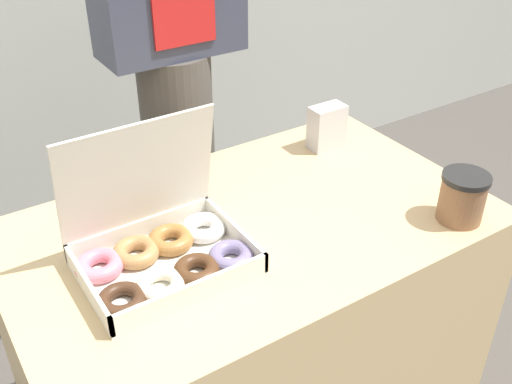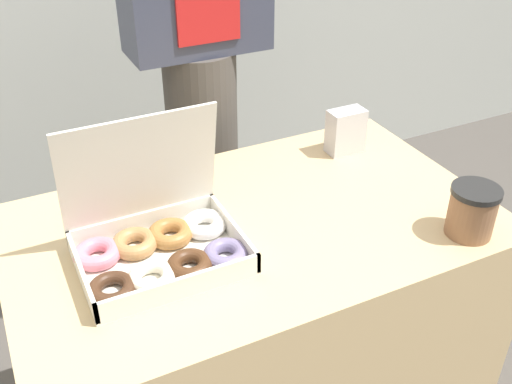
{
  "view_description": "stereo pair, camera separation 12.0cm",
  "coord_description": "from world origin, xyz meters",
  "px_view_note": "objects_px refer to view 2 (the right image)",
  "views": [
    {
      "loc": [
        -0.57,
        -0.91,
        1.5
      ],
      "look_at": [
        -0.02,
        -0.05,
        0.85
      ],
      "focal_mm": 42.0,
      "sensor_mm": 36.0,
      "label": 1
    },
    {
      "loc": [
        -0.47,
        -0.97,
        1.5
      ],
      "look_at": [
        -0.02,
        -0.05,
        0.85
      ],
      "focal_mm": 42.0,
      "sensor_mm": 36.0,
      "label": 2
    }
  ],
  "objects_px": {
    "donut_box": "(158,242)",
    "coffee_cup": "(472,211)",
    "napkin_holder": "(346,131)",
    "person_customer": "(197,36)"
  },
  "relations": [
    {
      "from": "coffee_cup",
      "to": "donut_box",
      "type": "bearing_deg",
      "value": 161.22
    },
    {
      "from": "donut_box",
      "to": "napkin_holder",
      "type": "distance_m",
      "value": 0.62
    },
    {
      "from": "donut_box",
      "to": "coffee_cup",
      "type": "bearing_deg",
      "value": -18.78
    },
    {
      "from": "donut_box",
      "to": "napkin_holder",
      "type": "xyz_separation_m",
      "value": [
        0.58,
        0.21,
        0.02
      ]
    },
    {
      "from": "napkin_holder",
      "to": "person_customer",
      "type": "xyz_separation_m",
      "value": [
        -0.26,
        0.37,
        0.18
      ]
    },
    {
      "from": "donut_box",
      "to": "napkin_holder",
      "type": "height_order",
      "value": "donut_box"
    },
    {
      "from": "napkin_holder",
      "to": "person_customer",
      "type": "distance_m",
      "value": 0.49
    },
    {
      "from": "coffee_cup",
      "to": "person_customer",
      "type": "distance_m",
      "value": 0.87
    },
    {
      "from": "donut_box",
      "to": "person_customer",
      "type": "relative_size",
      "value": 0.2
    },
    {
      "from": "donut_box",
      "to": "napkin_holder",
      "type": "bearing_deg",
      "value": 20.3
    }
  ]
}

